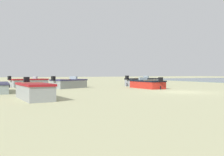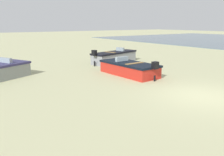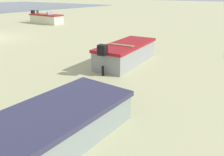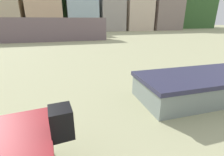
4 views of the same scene
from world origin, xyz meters
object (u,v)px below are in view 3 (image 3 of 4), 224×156
(boat_grey_2, at_px, (126,53))
(mooring_post_near_water, at_px, (38,15))
(boat_grey_0, at_px, (33,137))
(boat_cream_5, at_px, (46,19))

(boat_grey_2, bearing_deg, mooring_post_near_water, 148.48)
(mooring_post_near_water, bearing_deg, boat_grey_0, 52.62)
(boat_cream_5, xyz_separation_m, mooring_post_near_water, (-1.02, -2.67, 0.10))
(boat_grey_0, height_order, boat_cream_5, boat_cream_5)
(boat_grey_2, distance_m, boat_cream_5, 15.95)
(boat_cream_5, bearing_deg, mooring_post_near_water, -113.42)
(boat_grey_0, xyz_separation_m, boat_cream_5, (-13.46, -16.27, 0.10))
(boat_cream_5, height_order, mooring_post_near_water, boat_cream_5)
(boat_grey_0, bearing_deg, boat_cream_5, 140.70)
(boat_cream_5, distance_m, mooring_post_near_water, 2.86)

